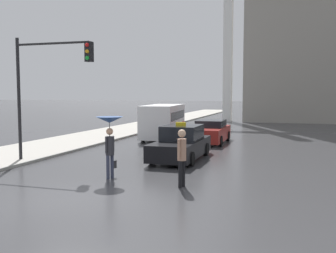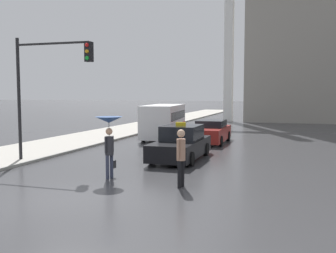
{
  "view_description": "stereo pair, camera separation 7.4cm",
  "coord_description": "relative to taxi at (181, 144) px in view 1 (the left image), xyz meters",
  "views": [
    {
      "loc": [
        6.06,
        -9.57,
        2.98
      ],
      "look_at": [
        0.4,
        8.44,
        1.4
      ],
      "focal_mm": 42.0,
      "sensor_mm": 36.0,
      "label": 1
    },
    {
      "loc": [
        6.13,
        -9.55,
        2.98
      ],
      "look_at": [
        0.4,
        8.44,
        1.4
      ],
      "focal_mm": 42.0,
      "sensor_mm": 36.0,
      "label": 2
    }
  ],
  "objects": [
    {
      "name": "sedan_red",
      "position": [
        0.08,
        6.34,
        -0.05
      ],
      "size": [
        1.91,
        4.42,
        1.37
      ],
      "rotation": [
        0.0,
        0.0,
        3.14
      ],
      "color": "maroon",
      "rests_on": "ground_plane"
    },
    {
      "name": "traffic_light",
      "position": [
        -5.08,
        -2.74,
        3.06
      ],
      "size": [
        3.65,
        0.38,
        5.37
      ],
      "color": "black",
      "rests_on": "ground_plane"
    },
    {
      "name": "monument_cross",
      "position": [
        -1.84,
        25.11,
        11.24
      ],
      "size": [
        9.26,
        0.9,
        21.04
      ],
      "color": "white",
      "rests_on": "ground_plane"
    },
    {
      "name": "ground_plane",
      "position": [
        -1.32,
        -7.5,
        -0.69
      ],
      "size": [
        300.0,
        300.0,
        0.0
      ],
      "primitive_type": "plane",
      "color": "#38383A"
    },
    {
      "name": "building_tower_near",
      "position": [
        6.13,
        28.47,
        11.75
      ],
      "size": [
        12.5,
        8.4,
        24.88
      ],
      "color": "gray",
      "rests_on": "ground_plane"
    },
    {
      "name": "pedestrian_with_umbrella",
      "position": [
        -1.3,
        -4.67,
        1.0
      ],
      "size": [
        0.95,
        0.95,
        2.18
      ],
      "rotation": [
        0.0,
        0.0,
        1.3
      ],
      "color": "#2D3347",
      "rests_on": "ground_plane"
    },
    {
      "name": "taxi",
      "position": [
        0.0,
        0.0,
        0.0
      ],
      "size": [
        1.91,
        4.75,
        1.7
      ],
      "rotation": [
        0.0,
        0.0,
        3.14
      ],
      "color": "black",
      "rests_on": "ground_plane"
    },
    {
      "name": "ambulance_van",
      "position": [
        -3.36,
        7.66,
        0.55
      ],
      "size": [
        2.61,
        5.82,
        2.23
      ],
      "rotation": [
        0.0,
        0.0,
        3.25
      ],
      "color": "white",
      "rests_on": "ground_plane"
    },
    {
      "name": "pedestrian_man",
      "position": [
        1.46,
        -5.18,
        0.41
      ],
      "size": [
        0.33,
        0.44,
        1.86
      ],
      "rotation": [
        0.0,
        0.0,
        -1.77
      ],
      "color": "black",
      "rests_on": "ground_plane"
    }
  ]
}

